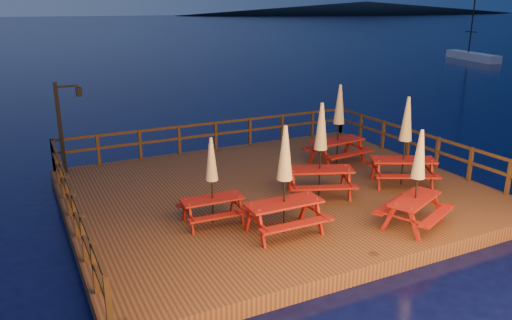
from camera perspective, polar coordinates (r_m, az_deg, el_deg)
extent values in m
plane|color=black|center=(15.36, 2.25, -4.72)|extent=(500.00, 500.00, 0.00)
cube|color=#4B2518|center=(15.28, 2.26, -4.03)|extent=(12.00, 10.00, 0.40)
cylinder|color=#372511|center=(18.16, -20.87, -3.35)|extent=(0.24, 0.24, 1.40)
cylinder|color=#372511|center=(12.08, 13.01, -13.34)|extent=(0.24, 0.24, 1.40)
cylinder|color=#372511|center=(19.37, -4.27, -0.93)|extent=(0.24, 0.24, 1.40)
cylinder|color=#372511|center=(21.98, 9.36, 1.12)|extent=(0.24, 0.24, 1.40)
cube|color=#372511|center=(19.12, -4.67, 4.26)|extent=(11.70, 0.06, 0.09)
cube|color=#372511|center=(19.22, -4.64, 2.97)|extent=(11.70, 0.06, 0.09)
cube|color=#372511|center=(18.11, -18.50, 1.01)|extent=(0.10, 0.10, 1.10)
cube|color=#372511|center=(19.24, -4.64, 2.81)|extent=(0.10, 0.10, 1.10)
cube|color=#372511|center=(21.36, 7.12, 4.21)|extent=(0.10, 0.10, 1.10)
cube|color=#372511|center=(13.23, -20.54, -2.86)|extent=(0.06, 9.70, 0.09)
cube|color=#372511|center=(13.39, -20.34, -4.65)|extent=(0.06, 9.70, 0.09)
cube|color=#372511|center=(9.90, -17.56, -12.71)|extent=(0.10, 0.10, 1.10)
cube|color=#372511|center=(13.41, -20.32, -4.87)|extent=(0.10, 0.10, 1.10)
cube|color=#372511|center=(17.07, -21.88, -0.32)|extent=(0.10, 0.10, 1.10)
cube|color=#372511|center=(18.32, 18.62, 2.81)|extent=(0.06, 9.70, 0.09)
cube|color=#372511|center=(18.43, 18.49, 1.47)|extent=(0.06, 9.70, 0.09)
cube|color=#372511|center=(18.44, 18.47, 1.31)|extent=(0.10, 0.10, 1.10)
cube|color=#372511|center=(21.26, 11.20, 3.95)|extent=(0.10, 0.10, 1.10)
cube|color=black|center=(17.50, -21.46, 3.38)|extent=(0.12, 0.12, 3.00)
cube|color=black|center=(17.28, -20.80, 7.87)|extent=(0.70, 0.06, 0.06)
cube|color=black|center=(17.35, -19.58, 7.35)|extent=(0.18, 0.18, 0.28)
sphere|color=#FFC866|center=(17.35, -19.58, 7.35)|extent=(0.14, 0.14, 0.14)
ellipsoid|color=black|center=(309.19, 12.50, 16.63)|extent=(230.40, 86.40, 7.00)
cube|color=silver|center=(59.21, 23.47, 10.70)|extent=(3.31, 7.98, 1.01)
cylinder|color=black|center=(59.32, 23.71, 16.12)|extent=(0.14, 0.14, 11.27)
cylinder|color=black|center=(59.39, 23.36, 13.31)|extent=(0.60, 1.99, 0.09)
cube|color=maroon|center=(14.55, 7.28, -1.08)|extent=(2.07, 1.41, 0.05)
cube|color=maroon|center=(15.25, 6.75, -1.46)|extent=(1.90, 0.99, 0.05)
cube|color=maroon|center=(14.07, 7.76, -3.15)|extent=(1.90, 0.99, 0.05)
cube|color=maroon|center=(14.87, 3.91, -2.20)|extent=(0.10, 0.12, 0.80)
cube|color=maroon|center=(14.21, 4.33, -3.15)|extent=(0.10, 0.12, 0.80)
cube|color=maroon|center=(15.19, 9.93, -2.01)|extent=(0.10, 0.12, 0.80)
cube|color=maroon|center=(14.54, 10.60, -2.93)|extent=(0.10, 0.12, 0.80)
cylinder|color=black|center=(14.39, 7.36, 0.95)|extent=(0.05, 0.05, 2.68)
cone|color=tan|center=(14.20, 7.48, 3.85)|extent=(0.39, 0.39, 1.34)
sphere|color=black|center=(14.07, 7.58, 6.31)|extent=(0.08, 0.08, 0.08)
cube|color=maroon|center=(13.11, 17.74, -4.25)|extent=(1.88, 1.33, 0.05)
cube|color=maroon|center=(13.42, 15.32, -4.86)|extent=(1.72, 0.96, 0.05)
cube|color=maroon|center=(13.04, 19.99, -6.00)|extent=(1.72, 0.96, 0.05)
cube|color=maroon|center=(12.73, 14.97, -6.43)|extent=(0.09, 0.11, 0.73)
cube|color=maroon|center=(12.51, 17.64, -7.12)|extent=(0.09, 0.11, 0.73)
cube|color=maroon|center=(13.99, 17.55, -4.47)|extent=(0.09, 0.11, 0.73)
cube|color=maroon|center=(13.79, 20.01, -5.05)|extent=(0.09, 0.11, 0.73)
cylinder|color=black|center=(12.95, 17.94, -2.24)|extent=(0.04, 0.04, 2.44)
cone|color=tan|center=(12.74, 18.22, 0.65)|extent=(0.35, 0.35, 1.22)
sphere|color=black|center=(12.60, 18.46, 3.11)|extent=(0.07, 0.07, 0.07)
cube|color=maroon|center=(12.73, -5.00, -4.44)|extent=(1.61, 0.69, 0.04)
cube|color=maroon|center=(13.29, -5.72, -4.72)|extent=(1.60, 0.32, 0.04)
cube|color=maroon|center=(12.37, -4.17, -6.42)|extent=(1.60, 0.32, 0.04)
cube|color=maroon|center=(12.93, -8.17, -5.78)|extent=(0.06, 0.09, 0.66)
cube|color=maroon|center=(12.42, -7.43, -6.76)|extent=(0.06, 0.09, 0.66)
cube|color=maroon|center=(13.31, -2.67, -4.92)|extent=(0.06, 0.09, 0.66)
cube|color=maroon|center=(12.81, -1.72, -5.83)|extent=(0.06, 0.09, 0.66)
cylinder|color=black|center=(12.57, -5.06, -2.58)|extent=(0.04, 0.04, 2.21)
cone|color=tan|center=(12.37, -5.13, 0.11)|extent=(0.32, 0.32, 1.10)
sphere|color=black|center=(12.23, -5.20, 2.40)|extent=(0.06, 0.06, 0.06)
cube|color=maroon|center=(15.98, 16.47, 0.03)|extent=(2.06, 1.55, 0.05)
cube|color=maroon|center=(16.66, 15.81, -0.37)|extent=(1.86, 1.15, 0.05)
cube|color=maroon|center=(15.49, 16.98, -1.82)|extent=(1.86, 1.15, 0.05)
cube|color=maroon|center=(16.23, 13.29, -0.94)|extent=(0.11, 0.12, 0.80)
cube|color=maroon|center=(15.57, 13.83, -1.76)|extent=(0.11, 0.12, 0.80)
cube|color=maroon|center=(16.65, 18.71, -0.94)|extent=(0.11, 0.12, 0.80)
cube|color=maroon|center=(16.01, 19.45, -1.74)|extent=(0.11, 0.12, 0.80)
cylinder|color=black|center=(15.83, 16.64, 1.88)|extent=(0.05, 0.05, 2.68)
cone|color=tan|center=(15.66, 16.88, 4.53)|extent=(0.39, 0.39, 1.34)
sphere|color=black|center=(15.54, 17.08, 6.76)|extent=(0.08, 0.08, 0.08)
cube|color=maroon|center=(12.12, 3.24, -4.90)|extent=(1.90, 0.75, 0.05)
cube|color=maroon|center=(12.75, 1.82, -5.25)|extent=(1.90, 0.31, 0.05)
cube|color=maroon|center=(11.75, 4.72, -7.37)|extent=(1.90, 0.31, 0.05)
cube|color=maroon|center=(12.23, -0.85, -6.68)|extent=(0.06, 0.11, 0.79)
cube|color=maroon|center=(11.66, 0.62, -7.93)|extent=(0.06, 0.11, 0.79)
cube|color=maroon|center=(12.92, 5.52, -5.39)|extent=(0.06, 0.11, 0.79)
cube|color=maroon|center=(12.38, 7.20, -6.50)|extent=(0.06, 0.11, 0.79)
cylinder|color=black|center=(11.93, 3.28, -2.56)|extent=(0.05, 0.05, 2.63)
cone|color=tan|center=(11.70, 3.34, 0.83)|extent=(0.38, 0.38, 1.32)
sphere|color=black|center=(11.54, 3.39, 3.73)|extent=(0.07, 0.07, 0.07)
cube|color=maroon|center=(17.68, 9.32, 2.19)|extent=(2.02, 0.97, 0.05)
cube|color=maroon|center=(18.23, 7.91, 1.66)|extent=(1.97, 0.52, 0.05)
cube|color=maroon|center=(17.31, 10.70, 0.67)|extent=(1.97, 0.52, 0.05)
cube|color=maroon|center=(17.53, 6.51, 0.80)|extent=(0.08, 0.11, 0.81)
cube|color=maroon|center=(17.01, 8.03, 0.23)|extent=(0.08, 0.11, 0.81)
cube|color=maroon|center=(18.57, 10.38, 1.58)|extent=(0.08, 0.11, 0.81)
cube|color=maroon|center=(18.08, 11.92, 1.05)|extent=(0.08, 0.11, 0.81)
cylinder|color=black|center=(17.54, 9.41, 3.89)|extent=(0.05, 0.05, 2.70)
cone|color=tan|center=(17.39, 9.53, 6.31)|extent=(0.39, 0.39, 1.35)
sphere|color=black|center=(17.28, 9.63, 8.35)|extent=(0.08, 0.08, 0.08)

